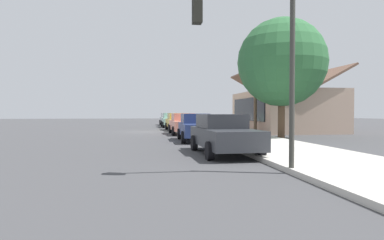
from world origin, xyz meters
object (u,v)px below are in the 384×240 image
car_seafoam (170,120)px  car_navy (196,127)px  car_coral (183,123)px  shade_tree (282,63)px  utility_pole_wooden (255,83)px  car_charcoal (223,134)px  fire_hydrant_red (214,130)px  car_mustard (178,121)px  car_silver (168,119)px  traffic_light_main (254,43)px

car_seafoam → car_navy: 17.55m
car_coral → shade_tree: bearing=49.0°
car_coral → utility_pole_wooden: bearing=85.8°
car_coral → car_charcoal: same height
car_navy → fire_hydrant_red: size_ratio=6.47×
car_mustard → shade_tree: 12.37m
car_charcoal → shade_tree: bearing=139.9°
utility_pole_wooden → shade_tree: bearing=1.6°
car_mustard → car_charcoal: size_ratio=0.97×
car_navy → shade_tree: (-0.94, 5.69, 4.01)m
car_mustard → utility_pole_wooden: (5.80, 5.43, 3.11)m
utility_pole_wooden → fire_hydrant_red: 6.23m
car_silver → car_navy: bearing=-1.1°
car_seafoam → car_navy: same height
car_navy → shade_tree: size_ratio=0.60×
car_seafoam → car_coral: (11.72, 0.03, 0.00)m
shade_tree → fire_hydrant_red: 6.10m
car_seafoam → utility_pole_wooden: utility_pole_wooden is taller
shade_tree → traffic_light_main: shade_tree is taller
car_coral → utility_pole_wooden: utility_pole_wooden is taller
car_charcoal → utility_pole_wooden: 13.07m
utility_pole_wooden → fire_hydrant_red: (3.32, -4.00, -3.43)m
car_navy → car_charcoal: same height
car_seafoam → car_mustard: (6.30, 0.16, 0.00)m
car_silver → shade_tree: bearing=13.2°
car_coral → car_navy: size_ratio=0.99×
car_charcoal → fire_hydrant_red: bearing=168.5°
car_seafoam → shade_tree: shade_tree is taller
car_coral → traffic_light_main: (16.20, -0.10, 2.68)m
car_navy → car_seafoam: bearing=-178.1°
car_coral → car_charcoal: size_ratio=0.95×
car_silver → car_charcoal: same height
car_seafoam → traffic_light_main: (27.92, -0.07, 2.68)m
fire_hydrant_red → shade_tree: bearing=73.9°
fire_hydrant_red → car_mustard: bearing=-171.1°
car_charcoal → fire_hydrant_red: car_charcoal is taller
car_charcoal → traffic_light_main: (4.34, -0.24, 2.67)m
shade_tree → car_silver: bearing=-165.9°
car_mustard → car_coral: bearing=-2.8°
car_mustard → car_navy: 11.24m
car_mustard → fire_hydrant_red: size_ratio=6.51×
car_charcoal → utility_pole_wooden: size_ratio=0.64×
car_navy → utility_pole_wooden: 8.39m
car_charcoal → traffic_light_main: 5.10m
traffic_light_main → utility_pole_wooden: bearing=160.3°
shade_tree → car_seafoam: bearing=-161.0°
car_mustard → car_charcoal: 17.28m
car_coral → car_navy: (5.83, -0.00, -0.00)m
car_silver → car_navy: same height
car_charcoal → fire_hydrant_red: size_ratio=6.74×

